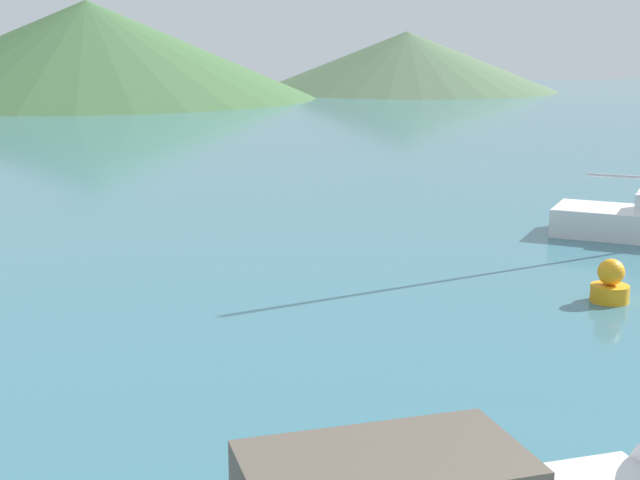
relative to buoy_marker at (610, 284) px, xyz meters
The scene contains 3 objects.
buoy_marker is the anchor object (origin of this frame).
hill_central 75.35m from the buoy_marker, 100.88° to the left, with size 43.80×43.80×9.29m.
hill_east 84.65m from the buoy_marker, 76.25° to the left, with size 33.73×33.73×6.56m.
Camera 1 is at (-4.02, -3.90, 5.24)m, focal length 50.00 mm.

